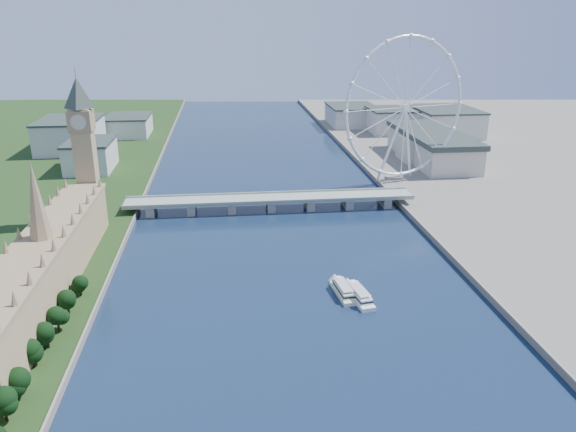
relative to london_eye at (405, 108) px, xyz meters
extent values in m
cube|color=tan|center=(-247.98, -185.08, -50.52)|extent=(24.00, 200.00, 28.00)
cone|color=#937A59|center=(-247.98, -185.08, -14.52)|extent=(12.00, 12.00, 40.00)
cube|color=tan|center=(-247.98, -77.08, -24.52)|extent=(13.00, 13.00, 80.00)
cube|color=#937A59|center=(-247.98, -77.08, 7.48)|extent=(15.00, 15.00, 14.00)
pyramid|color=#2D3833|center=(-247.98, -77.08, 35.48)|extent=(20.02, 20.02, 20.00)
cube|color=gray|center=(-119.98, -55.08, -59.02)|extent=(220.00, 22.00, 2.00)
cube|color=gray|center=(-209.98, -55.08, -63.77)|extent=(6.00, 20.00, 7.50)
cube|color=gray|center=(-179.98, -55.08, -63.77)|extent=(6.00, 20.00, 7.50)
cube|color=gray|center=(-149.98, -55.08, -63.77)|extent=(6.00, 20.00, 7.50)
cube|color=gray|center=(-119.98, -55.08, -63.77)|extent=(6.00, 20.00, 7.50)
cube|color=gray|center=(-89.98, -55.08, -63.77)|extent=(6.00, 20.00, 7.50)
cube|color=gray|center=(-59.98, -55.08, -63.77)|extent=(6.00, 20.00, 7.50)
cube|color=gray|center=(-29.98, -55.08, -63.77)|extent=(6.00, 20.00, 7.50)
torus|color=silver|center=(0.02, -0.08, 0.48)|extent=(113.60, 39.12, 118.60)
cylinder|color=silver|center=(0.02, -0.08, 0.48)|extent=(7.25, 6.61, 6.00)
cube|color=gray|center=(-2.98, 9.92, -63.52)|extent=(14.00, 10.00, 2.00)
cube|color=beige|center=(-279.98, 74.92, -51.52)|extent=(40.00, 60.00, 26.00)
cube|color=beige|center=(-319.98, 164.92, -48.52)|extent=(60.00, 80.00, 32.00)
cube|color=beige|center=(-269.98, 244.92, -53.52)|extent=(50.00, 70.00, 22.00)
cube|color=beige|center=(60.02, 224.92, -50.52)|extent=(60.00, 60.00, 28.00)
cube|color=beige|center=(120.02, 204.92, -49.52)|extent=(70.00, 90.00, 30.00)
cube|color=beige|center=(20.02, 284.92, -52.52)|extent=(60.00, 80.00, 24.00)
camera|label=1|loc=(-153.80, -463.69, 71.00)|focal=35.00mm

